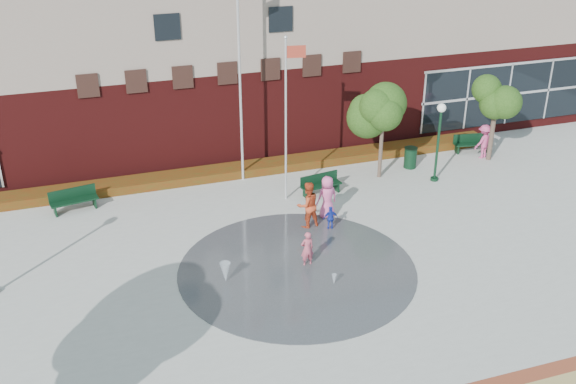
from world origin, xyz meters
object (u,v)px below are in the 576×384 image
object	(u,v)px
flagpole_left	(241,68)
trash_can	(410,158)
bench_left	(75,204)
child_splash	(307,249)
flagpole_right	(287,112)

from	to	relation	value
flagpole_left	trash_can	distance (m)	9.14
flagpole_left	bench_left	distance (m)	8.92
flagpole_left	bench_left	bearing A→B (deg)	170.99
bench_left	child_splash	size ratio (longest dim) A/B	1.48
flagpole_right	trash_can	distance (m)	7.50
trash_can	child_splash	xyz separation A→B (m)	(-7.57, -6.59, 0.15)
flagpole_right	bench_left	xyz separation A→B (m)	(-8.66, 1.72, -3.60)
bench_left	trash_can	world-z (taller)	trash_can
flagpole_left	trash_can	bearing A→B (deg)	-24.30
flagpole_left	trash_can	world-z (taller)	flagpole_left
bench_left	child_splash	world-z (taller)	child_splash
flagpole_right	bench_left	distance (m)	9.53
flagpole_right	trash_can	xyz separation A→B (m)	(6.56, 1.30, -3.40)
bench_left	child_splash	distance (m)	10.37
flagpole_right	trash_can	size ratio (longest dim) A/B	6.89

